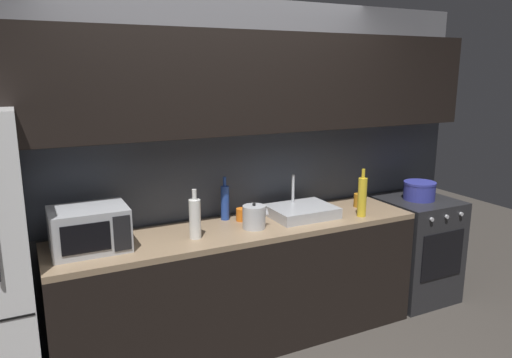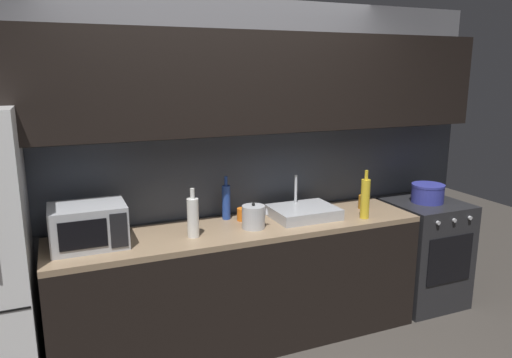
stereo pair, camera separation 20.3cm
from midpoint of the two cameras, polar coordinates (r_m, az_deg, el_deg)
back_wall at (r=3.56m, az=-1.77°, el=5.71°), size 4.41×0.44×2.50m
counter_run at (r=3.60m, az=0.11°, el=-12.50°), size 2.67×0.60×0.90m
oven_range at (r=4.47m, az=20.49°, el=-8.16°), size 0.60×0.62×0.90m
microwave at (r=3.17m, az=-17.57°, el=-5.32°), size 0.46×0.35×0.27m
sink_basin at (r=3.66m, az=7.25°, el=-3.91°), size 0.48×0.38×0.30m
kettle at (r=3.38m, az=1.44°, el=-4.52°), size 0.20×0.16×0.19m
wine_bottle_yellow at (r=3.69m, az=14.38°, el=-2.24°), size 0.07×0.07×0.37m
wine_bottle_white at (r=3.20m, az=-5.69°, el=-4.53°), size 0.08×0.08×0.33m
wine_bottle_blue at (r=3.57m, az=-1.93°, el=-2.71°), size 0.06×0.06×0.33m
mug_orange at (r=3.56m, az=0.05°, el=-4.23°), size 0.09×0.09×0.09m
mug_amber at (r=3.97m, az=14.06°, el=-2.67°), size 0.08×0.08×0.11m
cooking_pot at (r=4.32m, az=20.99°, el=-1.59°), size 0.27×0.27×0.16m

